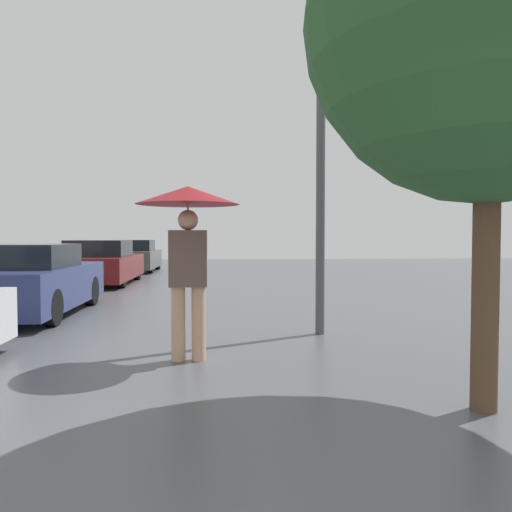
# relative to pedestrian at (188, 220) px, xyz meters

# --- Properties ---
(pedestrian) EXTENTS (1.14, 1.14, 1.94)m
(pedestrian) POSITION_rel_pedestrian_xyz_m (0.00, 0.00, 0.00)
(pedestrian) COLOR tan
(pedestrian) RESTS_ON ground_plane
(parked_car_second) EXTENTS (1.69, 3.89, 1.25)m
(parked_car_second) POSITION_rel_pedestrian_xyz_m (-2.97, 3.48, -0.97)
(parked_car_second) COLOR navy
(parked_car_second) RESTS_ON ground_plane
(parked_car_third) EXTENTS (1.85, 4.23, 1.29)m
(parked_car_third) POSITION_rel_pedestrian_xyz_m (-3.07, 9.36, -0.96)
(parked_car_third) COLOR maroon
(parked_car_third) RESTS_ON ground_plane
(parked_car_farthest) EXTENTS (1.83, 3.86, 1.26)m
(parked_car_farthest) POSITION_rel_pedestrian_xyz_m (-3.01, 14.68, -0.97)
(parked_car_farthest) COLOR #4C514C
(parked_car_farthest) RESTS_ON ground_plane
(tree) EXTENTS (2.89, 2.89, 4.52)m
(tree) POSITION_rel_pedestrian_xyz_m (2.42, -1.80, 1.51)
(tree) COLOR brown
(tree) RESTS_ON ground_plane
(street_lamp) EXTENTS (0.39, 0.39, 5.07)m
(street_lamp) POSITION_rel_pedestrian_xyz_m (1.78, 1.39, 1.90)
(street_lamp) COLOR #515456
(street_lamp) RESTS_ON ground_plane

